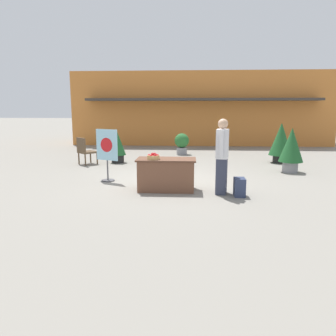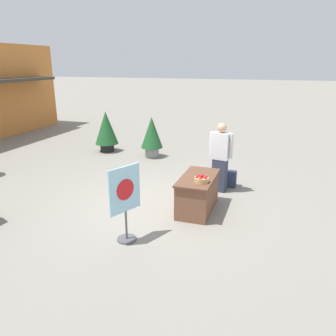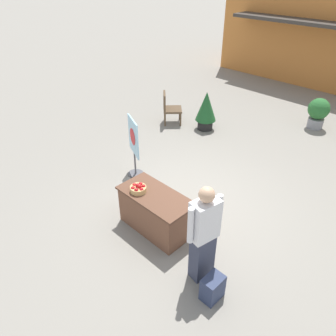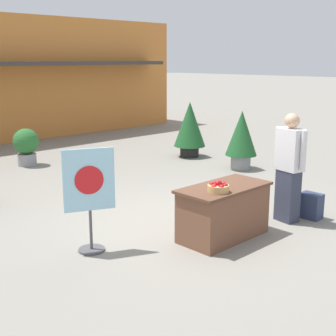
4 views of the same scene
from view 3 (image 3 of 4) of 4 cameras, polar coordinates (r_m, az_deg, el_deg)
ground_plane at (r=6.90m, az=4.21°, el=-6.23°), size 120.00×120.00×0.00m
display_table at (r=6.09m, az=-2.14°, el=-7.63°), size 1.42×0.71×0.78m
apple_basket at (r=5.91m, az=-5.20°, el=-3.57°), size 0.30×0.30×0.16m
person_visitor at (r=4.97m, az=6.22°, el=-11.37°), size 0.33×0.60×1.74m
backpack at (r=5.21m, az=7.76°, el=-19.99°), size 0.24×0.34×0.42m
poster_board at (r=7.41m, az=-5.97°, el=4.13°), size 0.64×0.36×1.42m
patio_chair at (r=10.10m, az=0.20°, el=10.63°), size 0.78×0.78×0.96m
potted_plant_far_left at (r=10.75m, az=24.69°, el=8.92°), size 0.62×0.62×0.91m
potted_plant_near_right at (r=9.71m, az=6.65°, el=10.14°), size 0.61×0.61×1.15m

